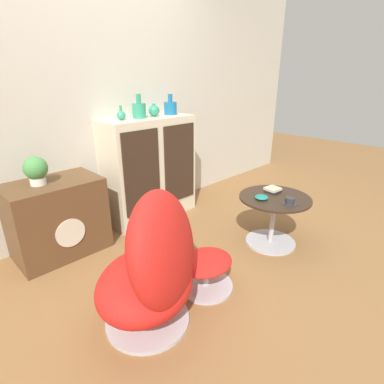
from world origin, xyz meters
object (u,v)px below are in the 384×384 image
object	(u,v)px
tv_console	(58,218)
vase_leftmost	(121,115)
potted_plant	(36,170)
bowl	(261,197)
sideboard	(150,169)
vase_inner_left	(139,110)
vase_inner_right	(154,111)
teacup	(290,201)
coffee_table	(273,215)
book_stack	(273,190)
egg_chair	(154,268)
ottoman	(206,267)
vase_rightmost	(170,108)

from	to	relation	value
tv_console	vase_leftmost	bearing A→B (deg)	2.78
potted_plant	bowl	distance (m)	1.83
sideboard	vase_leftmost	world-z (taller)	vase_leftmost
vase_inner_left	vase_inner_right	world-z (taller)	vase_inner_left
teacup	potted_plant	bearing A→B (deg)	136.61
sideboard	potted_plant	size ratio (longest dim) A/B	4.73
coffee_table	bowl	xyz separation A→B (m)	(-0.13, 0.06, 0.19)
coffee_table	book_stack	world-z (taller)	book_stack
egg_chair	vase_inner_right	bearing A→B (deg)	50.83
vase_inner_right	book_stack	bearing A→B (deg)	-70.98
egg_chair	vase_leftmost	bearing A→B (deg)	62.75
tv_console	egg_chair	size ratio (longest dim) A/B	0.81
sideboard	tv_console	size ratio (longest dim) A/B	1.45
vase_inner_left	potted_plant	world-z (taller)	vase_inner_left
vase_leftmost	potted_plant	bearing A→B (deg)	-177.58
ottoman	vase_rightmost	distance (m)	1.77
ottoman	coffee_table	distance (m)	0.89
vase_inner_left	book_stack	bearing A→B (deg)	-63.58
vase_inner_left	potted_plant	distance (m)	1.09
ottoman	coffee_table	world-z (taller)	coffee_table
vase_inner_right	vase_rightmost	size ratio (longest dim) A/B	0.60
vase_inner_left	book_stack	xyz separation A→B (m)	(0.59, -1.18, -0.66)
tv_console	vase_inner_right	world-z (taller)	vase_inner_right
ottoman	vase_inner_right	size ratio (longest dim) A/B	3.22
vase_inner_left	vase_rightmost	world-z (taller)	vase_inner_left
vase_inner_left	vase_inner_right	distance (m)	0.18
egg_chair	vase_inner_right	xyz separation A→B (m)	(1.04, 1.27, 0.71)
tv_console	vase_leftmost	world-z (taller)	vase_leftmost
vase_rightmost	vase_inner_left	bearing A→B (deg)	180.00
ottoman	potted_plant	bearing A→B (deg)	117.56
tv_console	bowl	bearing A→B (deg)	-41.98
egg_chair	book_stack	distance (m)	1.45
egg_chair	tv_console	bearing A→B (deg)	93.23
tv_console	vase_inner_right	xyz separation A→B (m)	(1.11, 0.04, 0.80)
egg_chair	ottoman	size ratio (longest dim) A/B	2.23
vase_inner_right	egg_chair	bearing A→B (deg)	-129.17
sideboard	vase_inner_left	world-z (taller)	vase_inner_left
tv_console	bowl	size ratio (longest dim) A/B	6.36
tv_console	sideboard	bearing A→B (deg)	1.77
vase_inner_right	vase_rightmost	xyz separation A→B (m)	(0.22, 0.00, 0.02)
egg_chair	potted_plant	bearing A→B (deg)	97.57
ottoman	vase_rightmost	bearing A→B (deg)	57.94
vase_inner_right	bowl	size ratio (longest dim) A/B	1.09
egg_chair	vase_inner_right	size ratio (longest dim) A/B	7.19
sideboard	egg_chair	xyz separation A→B (m)	(-0.94, -1.27, -0.12)
vase_leftmost	vase_inner_right	size ratio (longest dim) A/B	1.04
vase_leftmost	bowl	xyz separation A→B (m)	(0.57, -1.20, -0.63)
vase_inner_right	book_stack	size ratio (longest dim) A/B	0.91
coffee_table	potted_plant	size ratio (longest dim) A/B	2.76
sideboard	ottoman	size ratio (longest dim) A/B	2.62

